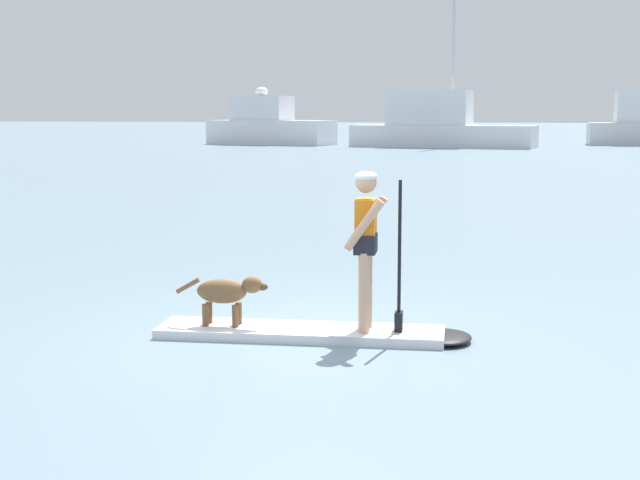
# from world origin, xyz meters

# --- Properties ---
(ground_plane) EXTENTS (400.00, 400.00, 0.00)m
(ground_plane) POSITION_xyz_m (0.00, 0.00, 0.00)
(ground_plane) COLOR slate
(paddleboard) EXTENTS (3.34, 0.90, 0.10)m
(paddleboard) POSITION_xyz_m (0.23, 0.01, 0.05)
(paddleboard) COLOR silver
(paddleboard) RESTS_ON ground_plane
(person_paddler) EXTENTS (0.62, 0.49, 1.66)m
(person_paddler) POSITION_xyz_m (0.70, 0.04, 1.06)
(person_paddler) COLOR tan
(person_paddler) RESTS_ON paddleboard
(dog) EXTENTS (1.01, 0.25, 0.53)m
(dog) POSITION_xyz_m (-0.80, -0.05, 0.45)
(dog) COLOR brown
(dog) RESTS_ON paddleboard
(moored_boat_center) EXTENTS (9.56, 5.38, 4.11)m
(moored_boat_center) POSITION_xyz_m (-15.55, 56.83, 1.32)
(moored_boat_center) COLOR white
(moored_boat_center) RESTS_ON ground_plane
(moored_boat_outer) EXTENTS (12.51, 5.12, 12.34)m
(moored_boat_outer) POSITION_xyz_m (-3.15, 54.01, 1.41)
(moored_boat_outer) COLOR white
(moored_boat_outer) RESTS_ON ground_plane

